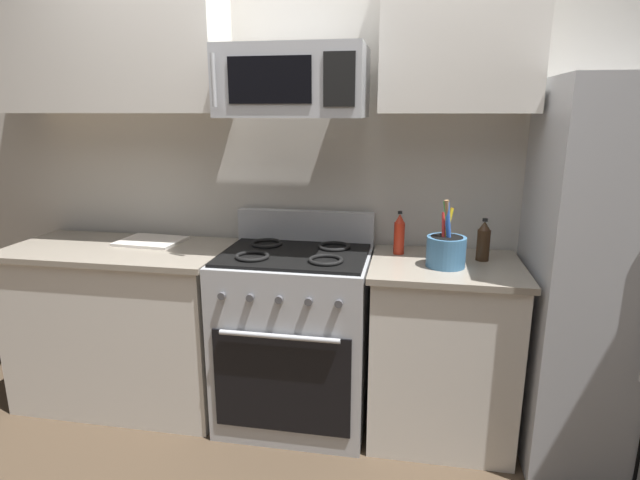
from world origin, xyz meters
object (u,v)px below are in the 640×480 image
refrigerator (630,280)px  bottle_soy (483,241)px  range_oven (296,335)px  cutting_board (151,241)px  bottle_hot_sauce (399,234)px  microwave (294,82)px  utensil_crock (446,250)px

refrigerator → bottle_soy: 0.65m
range_oven → cutting_board: bearing=172.3°
bottle_hot_sauce → cutting_board: bearing=-179.2°
range_oven → cutting_board: range_oven is taller
range_oven → bottle_hot_sauce: size_ratio=4.90×
microwave → cutting_board: microwave is taller
cutting_board → refrigerator: bearing=-3.1°
utensil_crock → bottle_soy: (0.18, 0.14, 0.01)m
bottle_soy → bottle_hot_sauce: bottle_hot_sauce is taller
microwave → bottle_soy: bearing=3.7°
refrigerator → bottle_hot_sauce: bearing=171.7°
range_oven → bottle_hot_sauce: bottle_hot_sauce is taller
cutting_board → bottle_soy: bottle_soy is taller
refrigerator → microwave: microwave is taller
refrigerator → microwave: (-1.56, 0.04, 0.87)m
bottle_soy → microwave: bearing=-176.3°
cutting_board → bottle_soy: 1.78m
range_oven → microwave: size_ratio=1.59×
microwave → bottle_hot_sauce: 0.91m
refrigerator → bottle_hot_sauce: refrigerator is taller
range_oven → refrigerator: size_ratio=0.62×
microwave → bottle_hot_sauce: microwave is taller
range_oven → bottle_hot_sauce: (0.52, 0.13, 0.54)m
bottle_soy → refrigerator: bearing=-9.3°
utensil_crock → bottle_hot_sauce: bearing=140.6°
range_oven → microwave: microwave is taller
cutting_board → utensil_crock: bearing=-5.9°
bottle_soy → range_oven: bearing=-174.7°
refrigerator → microwave: bearing=178.4°
bottle_soy → bottle_hot_sauce: size_ratio=0.94×
microwave → utensil_crock: microwave is taller
refrigerator → range_oven: bearing=179.4°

